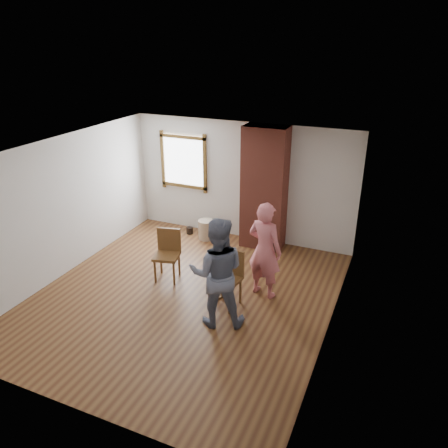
{
  "coord_description": "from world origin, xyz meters",
  "views": [
    {
      "loc": [
        3.23,
        -5.72,
        4.26
      ],
      "look_at": [
        0.42,
        0.8,
        1.15
      ],
      "focal_mm": 35.0,
      "sensor_mm": 36.0,
      "label": 1
    }
  ],
  "objects_px": {
    "dining_chair_left": "(168,251)",
    "person_pink": "(265,250)",
    "side_table": "(216,276)",
    "man": "(217,273)",
    "dining_chair_right": "(228,275)",
    "stoneware_crock": "(206,230)"
  },
  "relations": [
    {
      "from": "dining_chair_left",
      "to": "person_pink",
      "type": "xyz_separation_m",
      "value": [
        1.84,
        0.14,
        0.33
      ]
    },
    {
      "from": "person_pink",
      "to": "side_table",
      "type": "bearing_deg",
      "value": 41.27
    },
    {
      "from": "side_table",
      "to": "man",
      "type": "height_order",
      "value": "man"
    },
    {
      "from": "dining_chair_right",
      "to": "person_pink",
      "type": "bearing_deg",
      "value": 54.92
    },
    {
      "from": "stoneware_crock",
      "to": "man",
      "type": "bearing_deg",
      "value": -61.11
    },
    {
      "from": "dining_chair_right",
      "to": "man",
      "type": "distance_m",
      "value": 0.67
    },
    {
      "from": "side_table",
      "to": "person_pink",
      "type": "xyz_separation_m",
      "value": [
        0.75,
        0.4,
        0.46
      ]
    },
    {
      "from": "side_table",
      "to": "dining_chair_right",
      "type": "bearing_deg",
      "value": -22.11
    },
    {
      "from": "dining_chair_left",
      "to": "side_table",
      "type": "xyz_separation_m",
      "value": [
        1.09,
        -0.25,
        -0.13
      ]
    },
    {
      "from": "dining_chair_left",
      "to": "person_pink",
      "type": "distance_m",
      "value": 1.87
    },
    {
      "from": "dining_chair_left",
      "to": "man",
      "type": "height_order",
      "value": "man"
    },
    {
      "from": "man",
      "to": "dining_chair_left",
      "type": "bearing_deg",
      "value": -54.59
    },
    {
      "from": "dining_chair_right",
      "to": "person_pink",
      "type": "distance_m",
      "value": 0.76
    },
    {
      "from": "dining_chair_right",
      "to": "person_pink",
      "type": "xyz_separation_m",
      "value": [
        0.47,
        0.51,
        0.32
      ]
    },
    {
      "from": "man",
      "to": "person_pink",
      "type": "relative_size",
      "value": 1.04
    },
    {
      "from": "stoneware_crock",
      "to": "dining_chair_left",
      "type": "bearing_deg",
      "value": -87.62
    },
    {
      "from": "person_pink",
      "to": "stoneware_crock",
      "type": "bearing_deg",
      "value": -27.52
    },
    {
      "from": "dining_chair_right",
      "to": "man",
      "type": "relative_size",
      "value": 0.54
    },
    {
      "from": "man",
      "to": "person_pink",
      "type": "height_order",
      "value": "man"
    },
    {
      "from": "stoneware_crock",
      "to": "person_pink",
      "type": "height_order",
      "value": "person_pink"
    },
    {
      "from": "dining_chair_left",
      "to": "dining_chair_right",
      "type": "distance_m",
      "value": 1.42
    },
    {
      "from": "dining_chair_right",
      "to": "dining_chair_left",
      "type": "bearing_deg",
      "value": 172.36
    }
  ]
}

